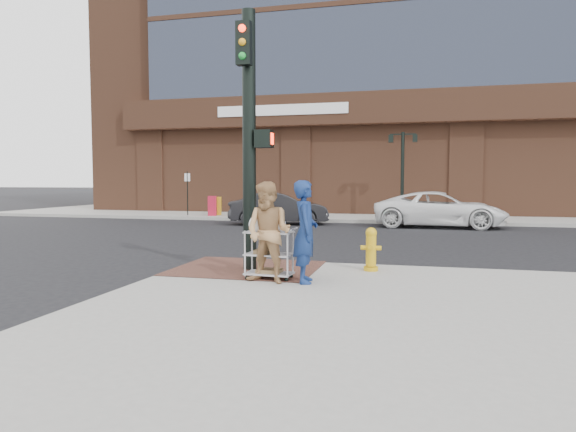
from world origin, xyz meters
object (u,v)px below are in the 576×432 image
(traffic_signal_pole, at_px, (250,132))
(utility_cart, at_px, (269,250))
(sedan_dark, at_px, (278,208))
(pedestrian_tan, at_px, (269,233))
(woman_blue, at_px, (305,232))
(minivan_white, at_px, (440,209))
(lamp_post, at_px, (403,165))
(fire_hydrant, at_px, (371,249))

(traffic_signal_pole, xyz_separation_m, utility_cart, (0.62, -0.82, -2.16))
(traffic_signal_pole, distance_m, sedan_dark, 12.21)
(utility_cart, bearing_deg, pedestrian_tan, -75.14)
(woman_blue, bearing_deg, minivan_white, -24.09)
(lamp_post, distance_m, sedan_dark, 6.48)
(lamp_post, bearing_deg, sedan_dark, -145.57)
(minivan_white, bearing_deg, utility_cart, 167.11)
(minivan_white, bearing_deg, lamp_post, 28.99)
(lamp_post, height_order, minivan_white, lamp_post)
(woman_blue, height_order, minivan_white, woman_blue)
(lamp_post, distance_m, minivan_white, 3.99)
(traffic_signal_pole, relative_size, utility_cart, 4.35)
(lamp_post, distance_m, pedestrian_tan, 16.56)
(utility_cart, relative_size, fire_hydrant, 1.36)
(lamp_post, distance_m, traffic_signal_pole, 15.43)
(traffic_signal_pole, distance_m, fire_hydrant, 3.26)
(woman_blue, bearing_deg, pedestrian_tan, 95.65)
(traffic_signal_pole, bearing_deg, fire_hydrant, 11.42)
(pedestrian_tan, distance_m, fire_hydrant, 2.32)
(sedan_dark, height_order, fire_hydrant, sedan_dark)
(lamp_post, height_order, sedan_dark, lamp_post)
(lamp_post, distance_m, fire_hydrant, 14.90)
(utility_cart, bearing_deg, traffic_signal_pole, 127.15)
(woman_blue, height_order, fire_hydrant, woman_blue)
(woman_blue, xyz_separation_m, pedestrian_tan, (-0.60, -0.19, -0.01))
(minivan_white, bearing_deg, pedestrian_tan, 167.85)
(pedestrian_tan, bearing_deg, lamp_post, 96.01)
(lamp_post, relative_size, woman_blue, 2.28)
(pedestrian_tan, bearing_deg, minivan_white, 87.95)
(traffic_signal_pole, xyz_separation_m, woman_blue, (1.31, -0.97, -1.80))
(sedan_dark, relative_size, minivan_white, 0.81)
(traffic_signal_pole, xyz_separation_m, minivan_white, (4.07, 12.10, -2.11))
(traffic_signal_pole, height_order, pedestrian_tan, traffic_signal_pole)
(minivan_white, bearing_deg, traffic_signal_pole, 163.47)
(lamp_post, xyz_separation_m, fire_hydrant, (-0.17, -14.76, -2.04))
(utility_cart, bearing_deg, fire_hydrant, 37.33)
(traffic_signal_pole, xyz_separation_m, fire_hydrant, (2.31, 0.47, -2.25))
(minivan_white, bearing_deg, fire_hydrant, 173.44)
(traffic_signal_pole, relative_size, pedestrian_tan, 2.88)
(traffic_signal_pole, bearing_deg, sedan_dark, 102.62)
(lamp_post, xyz_separation_m, traffic_signal_pole, (-2.48, -15.23, 0.21))
(sedan_dark, bearing_deg, utility_cart, 177.61)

